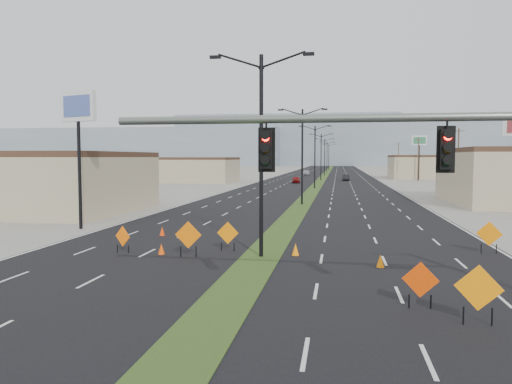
% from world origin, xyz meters
% --- Properties ---
extents(ground, '(600.00, 600.00, 0.00)m').
position_xyz_m(ground, '(0.00, 0.00, 0.00)').
color(ground, gray).
rests_on(ground, ground).
extents(road_surface, '(25.00, 400.00, 0.02)m').
position_xyz_m(road_surface, '(0.00, 100.00, 0.00)').
color(road_surface, black).
rests_on(road_surface, ground).
extents(median_strip, '(2.00, 400.00, 0.04)m').
position_xyz_m(median_strip, '(0.00, 100.00, 0.00)').
color(median_strip, '#374D1B').
rests_on(median_strip, ground).
extents(building_sw_far, '(30.00, 14.00, 4.50)m').
position_xyz_m(building_sw_far, '(-32.00, 85.00, 2.25)').
color(building_sw_far, tan).
rests_on(building_sw_far, ground).
extents(building_se_far, '(44.00, 16.00, 5.00)m').
position_xyz_m(building_se_far, '(38.00, 110.00, 2.50)').
color(building_se_far, tan).
rests_on(building_se_far, ground).
extents(mesa_west, '(180.00, 50.00, 22.00)m').
position_xyz_m(mesa_west, '(-120.00, 280.00, 11.00)').
color(mesa_west, gray).
rests_on(mesa_west, ground).
extents(mesa_center, '(220.00, 50.00, 28.00)m').
position_xyz_m(mesa_center, '(40.00, 300.00, 14.00)').
color(mesa_center, gray).
rests_on(mesa_center, ground).
extents(mesa_backdrop, '(140.00, 50.00, 32.00)m').
position_xyz_m(mesa_backdrop, '(-30.00, 320.00, 16.00)').
color(mesa_backdrop, gray).
rests_on(mesa_backdrop, ground).
extents(streetlight_0, '(5.15, 0.24, 10.02)m').
position_xyz_m(streetlight_0, '(0.00, 12.00, 5.42)').
color(streetlight_0, black).
rests_on(streetlight_0, ground).
extents(streetlight_1, '(5.15, 0.24, 10.02)m').
position_xyz_m(streetlight_1, '(0.00, 40.00, 5.42)').
color(streetlight_1, black).
rests_on(streetlight_1, ground).
extents(streetlight_2, '(5.15, 0.24, 10.02)m').
position_xyz_m(streetlight_2, '(0.00, 68.00, 5.42)').
color(streetlight_2, black).
rests_on(streetlight_2, ground).
extents(streetlight_3, '(5.15, 0.24, 10.02)m').
position_xyz_m(streetlight_3, '(0.00, 96.00, 5.42)').
color(streetlight_3, black).
rests_on(streetlight_3, ground).
extents(streetlight_4, '(5.15, 0.24, 10.02)m').
position_xyz_m(streetlight_4, '(0.00, 124.00, 5.42)').
color(streetlight_4, black).
rests_on(streetlight_4, ground).
extents(streetlight_5, '(5.15, 0.24, 10.02)m').
position_xyz_m(streetlight_5, '(0.00, 152.00, 5.42)').
color(streetlight_5, black).
rests_on(streetlight_5, ground).
extents(streetlight_6, '(5.15, 0.24, 10.02)m').
position_xyz_m(streetlight_6, '(0.00, 180.00, 5.42)').
color(streetlight_6, black).
rests_on(streetlight_6, ground).
extents(utility_pole_1, '(1.60, 0.20, 9.00)m').
position_xyz_m(utility_pole_1, '(20.00, 60.00, 4.67)').
color(utility_pole_1, '#4C3823').
rests_on(utility_pole_1, ground).
extents(utility_pole_2, '(1.60, 0.20, 9.00)m').
position_xyz_m(utility_pole_2, '(20.00, 95.00, 4.67)').
color(utility_pole_2, '#4C3823').
rests_on(utility_pole_2, ground).
extents(utility_pole_3, '(1.60, 0.20, 9.00)m').
position_xyz_m(utility_pole_3, '(20.00, 130.00, 4.67)').
color(utility_pole_3, '#4C3823').
rests_on(utility_pole_3, ground).
extents(car_left, '(1.83, 3.84, 1.27)m').
position_xyz_m(car_left, '(-4.33, 83.67, 0.63)').
color(car_left, maroon).
rests_on(car_left, ground).
extents(car_mid, '(1.49, 3.98, 1.30)m').
position_xyz_m(car_mid, '(5.30, 94.77, 0.65)').
color(car_mid, black).
rests_on(car_mid, ground).
extents(car_far, '(2.12, 4.89, 1.40)m').
position_xyz_m(car_far, '(-5.03, 125.23, 0.70)').
color(car_far, '#A2A7AC').
rests_on(car_far, ground).
extents(construction_sign_0, '(0.98, 0.48, 1.42)m').
position_xyz_m(construction_sign_0, '(-7.30, 11.88, 0.83)').
color(construction_sign_0, '#FF6405').
rests_on(construction_sign_0, ground).
extents(construction_sign_1, '(1.36, 0.05, 1.82)m').
position_xyz_m(construction_sign_1, '(-3.60, 11.41, 1.07)').
color(construction_sign_1, orange).
rests_on(construction_sign_1, ground).
extents(construction_sign_2, '(1.19, 0.12, 1.58)m').
position_xyz_m(construction_sign_2, '(-2.00, 13.29, 0.93)').
color(construction_sign_2, orange).
rests_on(construction_sign_2, ground).
extents(construction_sign_3, '(1.16, 0.31, 1.58)m').
position_xyz_m(construction_sign_3, '(6.48, 4.41, 0.93)').
color(construction_sign_3, '#DC3C04').
rests_on(construction_sign_3, ground).
extents(construction_sign_4, '(1.31, 0.51, 1.84)m').
position_xyz_m(construction_sign_4, '(7.91, 3.00, 1.09)').
color(construction_sign_4, orange).
rests_on(construction_sign_4, ground).
extents(construction_sign_5, '(1.20, 0.50, 1.70)m').
position_xyz_m(construction_sign_5, '(11.50, 14.75, 1.00)').
color(construction_sign_5, orange).
rests_on(construction_sign_5, ground).
extents(cone_0, '(0.45, 0.45, 0.58)m').
position_xyz_m(cone_0, '(-5.18, 11.85, 0.29)').
color(cone_0, '#FF4D05').
rests_on(cone_0, ground).
extents(cone_1, '(0.45, 0.45, 0.63)m').
position_xyz_m(cone_1, '(1.66, 12.69, 0.32)').
color(cone_1, orange).
rests_on(cone_1, ground).
extents(cone_2, '(0.40, 0.40, 0.60)m').
position_xyz_m(cone_2, '(5.70, 10.56, 0.30)').
color(cone_2, orange).
rests_on(cone_2, ground).
extents(cone_3, '(0.39, 0.39, 0.58)m').
position_xyz_m(cone_3, '(-7.27, 17.70, 0.29)').
color(cone_3, '#FF3A05').
rests_on(cone_3, ground).
extents(pole_sign_west, '(3.07, 1.30, 9.55)m').
position_xyz_m(pole_sign_west, '(-14.00, 19.77, 7.79)').
color(pole_sign_west, black).
rests_on(pole_sign_west, ground).
extents(pole_sign_east_far, '(3.18, 0.75, 9.69)m').
position_xyz_m(pole_sign_east_far, '(21.03, 100.66, 7.92)').
color(pole_sign_east_far, black).
rests_on(pole_sign_east_far, ground).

